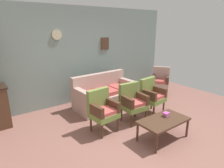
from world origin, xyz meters
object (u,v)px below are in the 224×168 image
armchair_near_cabinet (152,94)px  wingback_chair_by_fireplace (161,80)px  floor_vase_by_wall (156,77)px  floral_couch (105,95)px  armchair_near_couch_end (133,101)px  book_stack_on_table (167,114)px  coffee_table (164,122)px  armchair_by_doorway (103,109)px

armchair_near_cabinet → wingback_chair_by_fireplace: same height
wingback_chair_by_fireplace → floor_vase_by_wall: (0.52, 0.64, -0.13)m
floral_couch → armchair_near_couch_end: (0.03, -1.10, 0.17)m
armchair_near_cabinet → book_stack_on_table: bearing=-121.6°
book_stack_on_table → floor_vase_by_wall: floor_vase_by_wall is taller
floral_couch → coffee_table: (0.00, -2.03, 0.05)m
floral_couch → armchair_near_cabinet: same height
armchair_by_doorway → armchair_near_couch_end: bearing=-2.9°
floral_couch → floor_vase_by_wall: 2.55m
armchair_near_couch_end → armchair_near_cabinet: size_ratio=1.00×
floral_couch → armchair_by_doorway: bearing=-126.4°
armchair_near_cabinet → wingback_chair_by_fireplace: (1.27, 0.78, 0.00)m
floral_couch → armchair_by_doorway: same height
floral_couch → floor_vase_by_wall: bearing=8.5°
armchair_by_doorway → wingback_chair_by_fireplace: 2.89m
floral_couch → armchair_near_cabinet: size_ratio=1.92×
floral_couch → book_stack_on_table: (0.16, -1.97, 0.13)m
armchair_near_cabinet → wingback_chair_by_fireplace: size_ratio=1.00×
armchair_near_couch_end → coffee_table: bearing=-91.8°
floral_couch → coffee_table: 2.03m
coffee_table → armchair_near_cabinet: bearing=53.5°
armchair_near_cabinet → book_stack_on_table: size_ratio=6.55×
armchair_by_doorway → armchair_near_couch_end: size_ratio=1.00×
armchair_by_doorway → armchair_near_cabinet: same height
wingback_chair_by_fireplace → book_stack_on_table: 2.51m
armchair_near_cabinet → book_stack_on_table: 1.08m
wingback_chair_by_fireplace → armchair_near_cabinet: bearing=-148.2°
wingback_chair_by_fireplace → coffee_table: size_ratio=0.90×
wingback_chair_by_fireplace → book_stack_on_table: wingback_chair_by_fireplace is taller
armchair_near_cabinet → book_stack_on_table: (-0.57, -0.92, -0.04)m
wingback_chair_by_fireplace → armchair_by_doorway: bearing=-164.0°
coffee_table → book_stack_on_table: bearing=21.5°
armchair_near_couch_end → floor_vase_by_wall: armchair_near_couch_end is taller
wingback_chair_by_fireplace → floor_vase_by_wall: size_ratio=1.22×
floral_couch → floor_vase_by_wall: (2.52, 0.38, 0.04)m
book_stack_on_table → floral_couch: bearing=94.8°
armchair_by_doorway → floor_vase_by_wall: (3.30, 1.43, -0.13)m
armchair_near_couch_end → armchair_near_cabinet: 0.70m
armchair_near_couch_end → book_stack_on_table: 0.88m
floral_couch → armchair_near_cabinet: (0.73, -1.04, 0.17)m
floral_couch → armchair_near_couch_end: bearing=-88.4°
armchair_by_doorway → armchair_near_cabinet: bearing=0.5°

